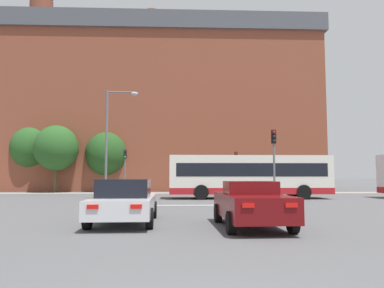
# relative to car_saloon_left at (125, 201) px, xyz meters

# --- Properties ---
(stop_line_strip) EXTENTS (7.79, 0.30, 0.01)m
(stop_line_strip) POSITION_rel_car_saloon_left_xyz_m (2.16, 7.64, -0.75)
(stop_line_strip) COLOR silver
(stop_line_strip) RESTS_ON ground_plane
(far_pavement) EXTENTS (68.65, 2.50, 0.01)m
(far_pavement) POSITION_rel_car_saloon_left_xyz_m (2.16, 22.07, -0.75)
(far_pavement) COLOR gray
(far_pavement) RESTS_ON ground_plane
(brick_civic_building) EXTENTS (37.60, 15.75, 25.75)m
(brick_civic_building) POSITION_rel_car_saloon_left_xyz_m (-1.20, 32.31, 8.78)
(brick_civic_building) COLOR brown
(brick_civic_building) RESTS_ON ground_plane
(car_saloon_left) EXTENTS (2.15, 4.81, 1.49)m
(car_saloon_left) POSITION_rel_car_saloon_left_xyz_m (0.00, 0.00, 0.00)
(car_saloon_left) COLOR silver
(car_saloon_left) RESTS_ON ground_plane
(car_roadster_right) EXTENTS (2.04, 4.38, 1.44)m
(car_roadster_right) POSITION_rel_car_saloon_left_xyz_m (4.12, -1.23, -0.03)
(car_roadster_right) COLOR #600C0F
(car_roadster_right) RESTS_ON ground_plane
(bus_crossing_lead) EXTENTS (11.25, 2.70, 3.01)m
(bus_crossing_lead) POSITION_rel_car_saloon_left_xyz_m (6.91, 13.39, 0.86)
(bus_crossing_lead) COLOR silver
(bus_crossing_lead) RESTS_ON ground_plane
(traffic_light_far_right) EXTENTS (0.26, 0.31, 3.82)m
(traffic_light_far_right) POSITION_rel_car_saloon_left_xyz_m (7.29, 21.49, 1.84)
(traffic_light_far_right) COLOR slate
(traffic_light_far_right) RESTS_ON ground_plane
(traffic_light_near_right) EXTENTS (0.26, 0.31, 4.28)m
(traffic_light_near_right) POSITION_rel_car_saloon_left_xyz_m (7.42, 8.44, 2.12)
(traffic_light_near_right) COLOR slate
(traffic_light_near_right) RESTS_ON ground_plane
(traffic_light_far_left) EXTENTS (0.26, 0.31, 3.99)m
(traffic_light_far_left) POSITION_rel_car_saloon_left_xyz_m (-2.99, 21.68, 1.94)
(traffic_light_far_left) COLOR slate
(traffic_light_far_left) RESTS_ON ground_plane
(street_lamp_junction) EXTENTS (2.20, 0.36, 7.50)m
(street_lamp_junction) POSITION_rel_car_saloon_left_xyz_m (-2.64, 12.52, 3.81)
(street_lamp_junction) COLOR slate
(street_lamp_junction) RESTS_ON ground_plane
(pedestrian_waiting) EXTENTS (0.39, 0.46, 1.57)m
(pedestrian_waiting) POSITION_rel_car_saloon_left_xyz_m (7.88, 22.12, 0.15)
(pedestrian_waiting) COLOR black
(pedestrian_waiting) RESTS_ON ground_plane
(tree_by_building) EXTENTS (4.18, 4.18, 6.47)m
(tree_by_building) POSITION_rel_car_saloon_left_xyz_m (-9.88, 23.53, 3.51)
(tree_by_building) COLOR #4C3823
(tree_by_building) RESTS_ON ground_plane
(tree_kerbside) EXTENTS (4.49, 4.49, 6.80)m
(tree_kerbside) POSITION_rel_car_saloon_left_xyz_m (-13.02, 25.93, 3.67)
(tree_kerbside) COLOR #4C3823
(tree_kerbside) RESTS_ON ground_plane
(tree_distant) EXTENTS (4.24, 4.24, 6.04)m
(tree_distant) POSITION_rel_car_saloon_left_xyz_m (-5.35, 25.20, 3.05)
(tree_distant) COLOR #4C3823
(tree_distant) RESTS_ON ground_plane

